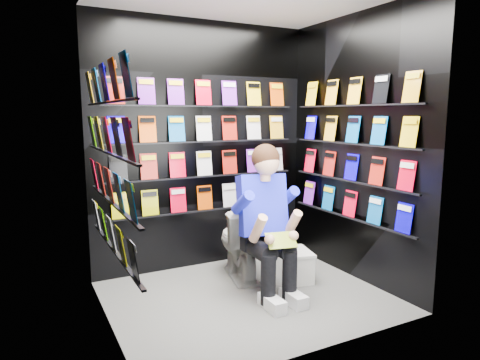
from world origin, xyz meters
TOP-DOWN VIEW (x-y plane):
  - floor at (0.00, 0.00)m, footprint 2.40×2.40m
  - wall_back at (0.00, 1.00)m, footprint 2.40×0.04m
  - wall_front at (0.00, -1.00)m, footprint 2.40×0.04m
  - wall_left at (-1.20, 0.00)m, footprint 0.04×2.00m
  - wall_right at (1.20, 0.00)m, footprint 0.04×2.00m
  - comics_back at (0.00, 0.97)m, footprint 2.10×0.06m
  - comics_left at (-1.17, 0.00)m, footprint 0.06×1.70m
  - comics_right at (1.17, 0.00)m, footprint 0.06×1.70m
  - toilet at (0.18, 0.46)m, footprint 0.57×0.82m
  - longbox at (0.65, 0.14)m, footprint 0.28×0.40m
  - longbox_lid at (0.65, 0.14)m, footprint 0.31×0.42m
  - reader at (0.18, 0.08)m, footprint 0.73×0.93m
  - held_comic at (0.18, -0.27)m, footprint 0.28×0.20m

SIDE VIEW (x-z plane):
  - floor at x=0.00m, z-range 0.00..0.00m
  - longbox at x=0.65m, z-range 0.00..0.27m
  - longbox_lid at x=0.65m, z-range 0.27..0.30m
  - toilet at x=0.18m, z-range 0.00..0.73m
  - held_comic at x=0.18m, z-range 0.53..0.63m
  - reader at x=0.18m, z-range 0.04..1.57m
  - wall_back at x=0.00m, z-range 0.00..2.60m
  - wall_front at x=0.00m, z-range 0.00..2.60m
  - wall_left at x=-1.20m, z-range 0.00..2.60m
  - wall_right at x=1.20m, z-range 0.00..2.60m
  - comics_back at x=0.00m, z-range 0.62..1.99m
  - comics_left at x=-1.17m, z-range 0.62..1.99m
  - comics_right at x=1.17m, z-range 0.62..1.99m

